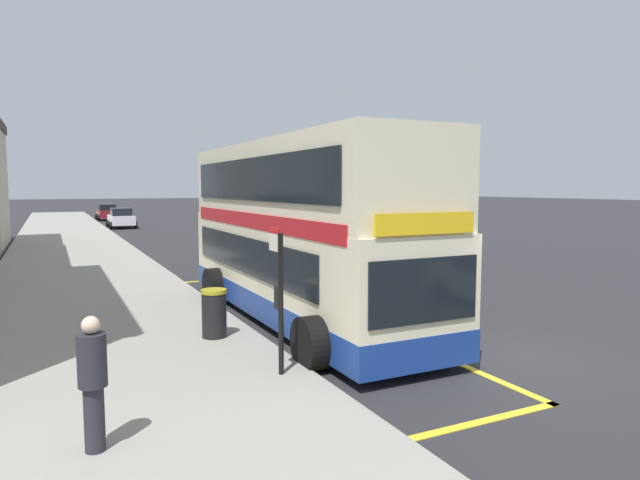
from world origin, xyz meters
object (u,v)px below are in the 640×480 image
at_px(pedestrian_waiting_near_sign, 93,378).
at_px(litter_bin, 214,313).
at_px(parked_car_white_behind, 121,218).
at_px(parked_car_maroon_far, 107,212).
at_px(bus_stop_sign, 279,287).
at_px(double_decker_bus, 298,238).

xyz_separation_m(pedestrian_waiting_near_sign, litter_bin, (2.66, 4.34, -0.38)).
distance_m(parked_car_white_behind, parked_car_maroon_far, 11.85).
relative_size(bus_stop_sign, pedestrian_waiting_near_sign, 1.50).
xyz_separation_m(double_decker_bus, parked_car_maroon_far, (-0.33, 46.71, -1.26)).
relative_size(parked_car_white_behind, pedestrian_waiting_near_sign, 2.53).
relative_size(parked_car_maroon_far, pedestrian_waiting_near_sign, 2.53).
bearing_deg(pedestrian_waiting_near_sign, parked_car_maroon_far, 84.72).
relative_size(parked_car_white_behind, litter_bin, 4.10).
relative_size(parked_car_maroon_far, litter_bin, 4.10).
relative_size(bus_stop_sign, litter_bin, 2.43).
height_order(bus_stop_sign, pedestrian_waiting_near_sign, bus_stop_sign).
relative_size(double_decker_bus, litter_bin, 10.13).
bearing_deg(parked_car_white_behind, parked_car_maroon_far, 89.86).
height_order(double_decker_bus, parked_car_maroon_far, double_decker_bus).
bearing_deg(pedestrian_waiting_near_sign, parked_car_white_behind, 83.17).
height_order(bus_stop_sign, litter_bin, bus_stop_sign).
bearing_deg(parked_car_white_behind, litter_bin, -93.64).
xyz_separation_m(bus_stop_sign, pedestrian_waiting_near_sign, (-3.05, -1.63, -0.59)).
xyz_separation_m(double_decker_bus, litter_bin, (-2.49, -1.23, -1.41)).
distance_m(double_decker_bus, litter_bin, 3.12).
distance_m(bus_stop_sign, parked_car_white_behind, 38.85).
relative_size(parked_car_white_behind, parked_car_maroon_far, 1.00).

